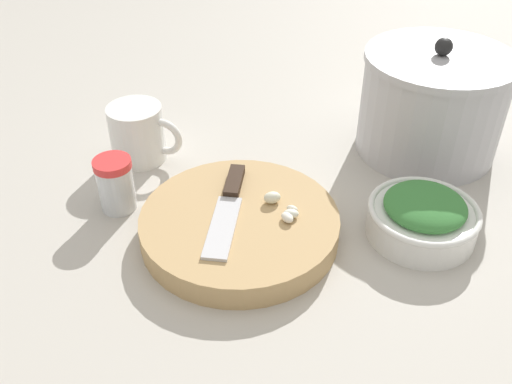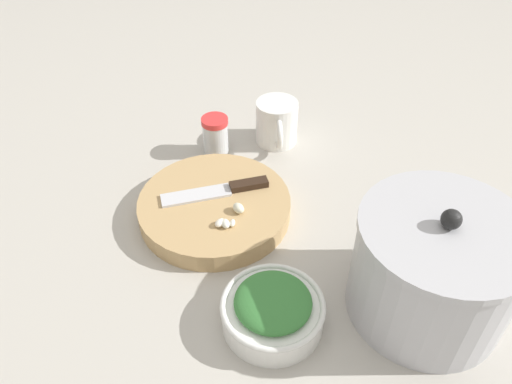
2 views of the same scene
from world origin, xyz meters
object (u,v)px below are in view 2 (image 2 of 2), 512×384
Objects in this scene: coffee_mug at (277,123)px; herb_bowl at (273,310)px; cutting_board at (215,207)px; chef_knife at (222,190)px; garlic_cloves at (231,216)px; stock_pot at (434,269)px; spice_jar at (215,135)px.

herb_bowl is at bearing 28.01° from coffee_mug.
chef_knife reaches higher than cutting_board.
stock_pot reaches higher than garlic_cloves.
herb_bowl is 1.33× the size of coffee_mug.
garlic_cloves is 0.34m from stock_pot.
chef_knife is at bearing 179.60° from cutting_board.
coffee_mug is at bearing -41.82° from chef_knife.
spice_jar is (-0.19, -0.16, -0.00)m from garlic_cloves.
garlic_cloves is at bearing 40.07° from spice_jar.
stock_pot is at bearing 71.14° from spice_jar.
herb_bowl is 0.47m from coffee_mug.
spice_jar is at bearing -146.87° from cutting_board.
stock_pot is at bearing 128.36° from herb_bowl.
spice_jar is at bearing -135.20° from herb_bowl.
cutting_board is 1.80× the size of herb_bowl.
coffee_mug is at bearing -151.99° from herb_bowl.
garlic_cloves is 0.59× the size of coffee_mug.
garlic_cloves is at bearing -129.25° from herb_bowl.
chef_knife is 2.34× the size of garlic_cloves.
spice_jar reaches higher than cutting_board.
chef_knife is 0.17m from spice_jar.
garlic_cloves is 0.25m from spice_jar.
garlic_cloves is (0.03, 0.05, 0.03)m from cutting_board.
coffee_mug is at bearing -123.72° from stock_pot.
chef_knife is 0.40m from stock_pot.
stock_pot is at bearing 89.07° from cutting_board.
cutting_board is at bearing -90.93° from stock_pot.
spice_jar is 0.73× the size of coffee_mug.
garlic_cloves reaches higher than chef_knife.
coffee_mug is at bearing -166.78° from garlic_cloves.
chef_knife is 1.91× the size of spice_jar.
spice_jar is 0.14m from coffee_mug.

